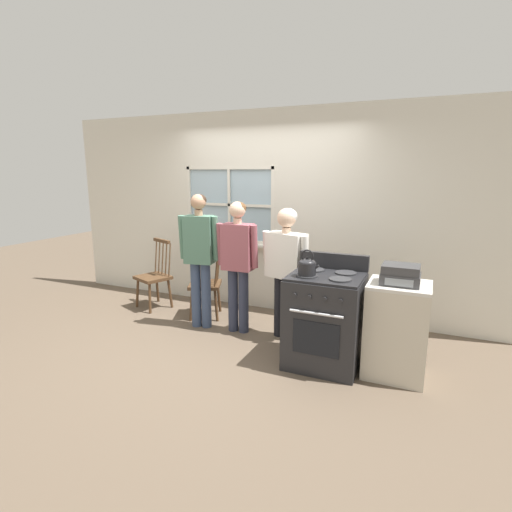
{
  "coord_description": "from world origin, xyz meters",
  "views": [
    {
      "loc": [
        2.05,
        -3.62,
        1.9
      ],
      "look_at": [
        0.33,
        0.26,
        1.0
      ],
      "focal_mm": 28.0,
      "sensor_mm": 36.0,
      "label": 1
    }
  ],
  "objects_px": {
    "stove": "(325,319)",
    "person_elderly_left": "(200,250)",
    "side_counter": "(396,330)",
    "chair_near_wall": "(154,277)",
    "person_teen_center": "(238,256)",
    "potted_plant": "(241,237)",
    "stereo": "(400,275)",
    "person_adult_right": "(286,260)",
    "chair_by_window": "(207,284)",
    "kettle": "(307,266)"
  },
  "relations": [
    {
      "from": "chair_by_window",
      "to": "chair_near_wall",
      "type": "bearing_deg",
      "value": -114.57
    },
    {
      "from": "person_adult_right",
      "to": "side_counter",
      "type": "distance_m",
      "value": 1.39
    },
    {
      "from": "person_adult_right",
      "to": "chair_by_window",
      "type": "bearing_deg",
      "value": -173.6
    },
    {
      "from": "person_elderly_left",
      "to": "side_counter",
      "type": "distance_m",
      "value": 2.39
    },
    {
      "from": "person_adult_right",
      "to": "potted_plant",
      "type": "distance_m",
      "value": 1.24
    },
    {
      "from": "person_teen_center",
      "to": "potted_plant",
      "type": "height_order",
      "value": "person_teen_center"
    },
    {
      "from": "chair_near_wall",
      "to": "stereo",
      "type": "bearing_deg",
      "value": 10.0
    },
    {
      "from": "kettle",
      "to": "stove",
      "type": "bearing_deg",
      "value": 39.73
    },
    {
      "from": "chair_near_wall",
      "to": "potted_plant",
      "type": "distance_m",
      "value": 1.35
    },
    {
      "from": "chair_near_wall",
      "to": "person_adult_right",
      "type": "bearing_deg",
      "value": 14.34
    },
    {
      "from": "person_teen_center",
      "to": "person_adult_right",
      "type": "height_order",
      "value": "person_teen_center"
    },
    {
      "from": "person_elderly_left",
      "to": "person_adult_right",
      "type": "relative_size",
      "value": 1.09
    },
    {
      "from": "potted_plant",
      "to": "stereo",
      "type": "height_order",
      "value": "potted_plant"
    },
    {
      "from": "potted_plant",
      "to": "side_counter",
      "type": "distance_m",
      "value": 2.56
    },
    {
      "from": "potted_plant",
      "to": "chair_near_wall",
      "type": "bearing_deg",
      "value": -154.1
    },
    {
      "from": "person_adult_right",
      "to": "stove",
      "type": "bearing_deg",
      "value": -20.3
    },
    {
      "from": "chair_by_window",
      "to": "potted_plant",
      "type": "bearing_deg",
      "value": 134.09
    },
    {
      "from": "stove",
      "to": "stereo",
      "type": "relative_size",
      "value": 3.19
    },
    {
      "from": "chair_by_window",
      "to": "person_teen_center",
      "type": "height_order",
      "value": "person_teen_center"
    },
    {
      "from": "chair_near_wall",
      "to": "chair_by_window",
      "type": "bearing_deg",
      "value": 20.24
    },
    {
      "from": "stereo",
      "to": "person_teen_center",
      "type": "bearing_deg",
      "value": 168.64
    },
    {
      "from": "side_counter",
      "to": "chair_near_wall",
      "type": "bearing_deg",
      "value": 168.76
    },
    {
      "from": "stove",
      "to": "person_elderly_left",
      "type": "bearing_deg",
      "value": 167.88
    },
    {
      "from": "person_adult_right",
      "to": "stereo",
      "type": "relative_size",
      "value": 4.43
    },
    {
      "from": "person_elderly_left",
      "to": "person_adult_right",
      "type": "bearing_deg",
      "value": -5.12
    },
    {
      "from": "stove",
      "to": "side_counter",
      "type": "distance_m",
      "value": 0.67
    },
    {
      "from": "person_elderly_left",
      "to": "side_counter",
      "type": "xyz_separation_m",
      "value": [
        2.31,
        -0.29,
        -0.52
      ]
    },
    {
      "from": "person_teen_center",
      "to": "kettle",
      "type": "xyz_separation_m",
      "value": [
        1.0,
        -0.54,
        0.09
      ]
    },
    {
      "from": "chair_by_window",
      "to": "person_teen_center",
      "type": "relative_size",
      "value": 0.62
    },
    {
      "from": "stove",
      "to": "potted_plant",
      "type": "relative_size",
      "value": 3.38
    },
    {
      "from": "person_adult_right",
      "to": "potted_plant",
      "type": "bearing_deg",
      "value": 158.04
    },
    {
      "from": "potted_plant",
      "to": "person_elderly_left",
      "type": "bearing_deg",
      "value": -97.12
    },
    {
      "from": "person_elderly_left",
      "to": "person_adult_right",
      "type": "xyz_separation_m",
      "value": [
        1.07,
        0.1,
        -0.05
      ]
    },
    {
      "from": "chair_near_wall",
      "to": "stereo",
      "type": "xyz_separation_m",
      "value": [
        3.3,
        -0.68,
        0.55
      ]
    },
    {
      "from": "stove",
      "to": "kettle",
      "type": "xyz_separation_m",
      "value": [
        -0.16,
        -0.13,
        0.55
      ]
    },
    {
      "from": "chair_near_wall",
      "to": "side_counter",
      "type": "bearing_deg",
      "value": 10.35
    },
    {
      "from": "kettle",
      "to": "stereo",
      "type": "height_order",
      "value": "kettle"
    },
    {
      "from": "person_teen_center",
      "to": "stove",
      "type": "relative_size",
      "value": 1.44
    },
    {
      "from": "person_adult_right",
      "to": "stove",
      "type": "relative_size",
      "value": 1.39
    },
    {
      "from": "person_elderly_left",
      "to": "kettle",
      "type": "bearing_deg",
      "value": -28.59
    },
    {
      "from": "stereo",
      "to": "chair_near_wall",
      "type": "bearing_deg",
      "value": 168.41
    },
    {
      "from": "stove",
      "to": "potted_plant",
      "type": "distance_m",
      "value": 2.04
    },
    {
      "from": "chair_by_window",
      "to": "kettle",
      "type": "distance_m",
      "value": 1.9
    },
    {
      "from": "person_teen_center",
      "to": "side_counter",
      "type": "bearing_deg",
      "value": -12.66
    },
    {
      "from": "side_counter",
      "to": "stereo",
      "type": "height_order",
      "value": "stereo"
    },
    {
      "from": "person_adult_right",
      "to": "side_counter",
      "type": "height_order",
      "value": "person_adult_right"
    },
    {
      "from": "chair_near_wall",
      "to": "potted_plant",
      "type": "xyz_separation_m",
      "value": [
        1.1,
        0.53,
        0.56
      ]
    },
    {
      "from": "person_teen_center",
      "to": "person_adult_right",
      "type": "xyz_separation_m",
      "value": [
        0.58,
        0.05,
        -0.01
      ]
    },
    {
      "from": "chair_by_window",
      "to": "person_elderly_left",
      "type": "height_order",
      "value": "person_elderly_left"
    },
    {
      "from": "person_teen_center",
      "to": "stereo",
      "type": "distance_m",
      "value": 1.86
    }
  ]
}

